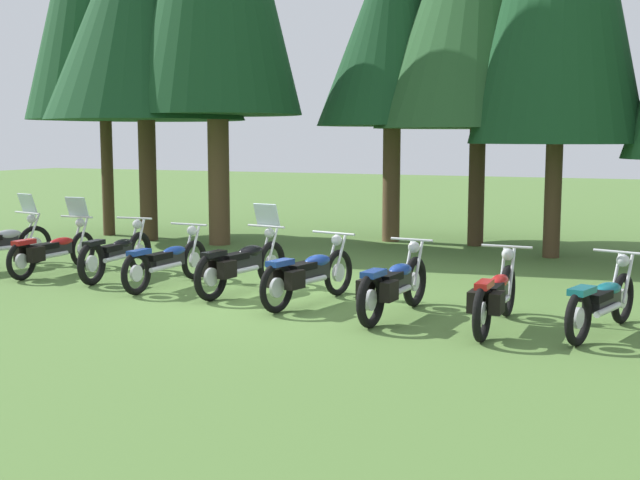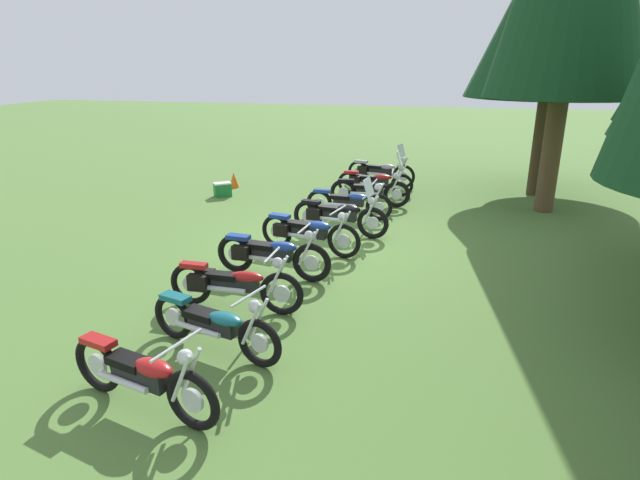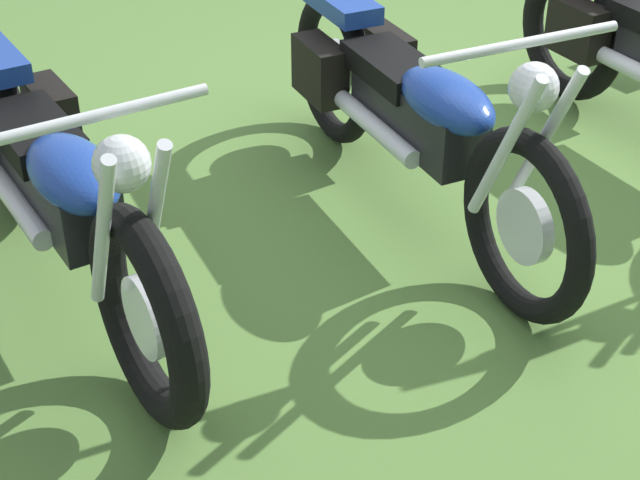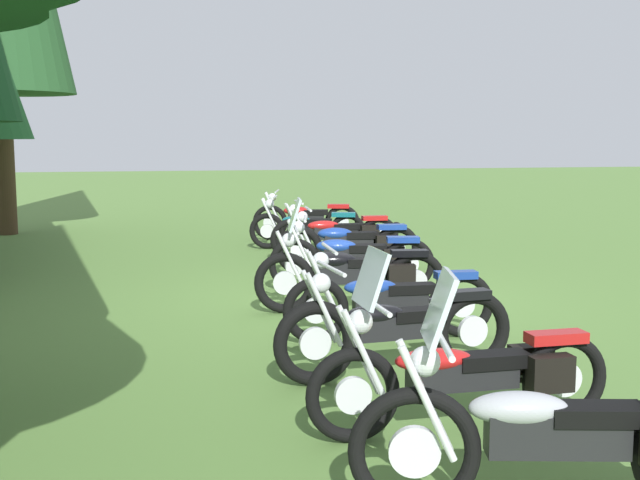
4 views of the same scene
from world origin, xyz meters
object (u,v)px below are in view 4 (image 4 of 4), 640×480
at_px(motorcycle_5, 355,257).
at_px(dropped_helmet, 396,228).
at_px(motorcycle_9, 305,218).
at_px(motorcycle_7, 338,234).
at_px(motorcycle_3, 389,300).
at_px(motorcycle_2, 395,329).
at_px(motorcycle_6, 351,244).
at_px(motorcycle_4, 353,273).
at_px(motorcycle_1, 467,372).
at_px(motorcycle_8, 307,227).
at_px(motorcycle_0, 561,434).

distance_m(motorcycle_5, dropped_helmet, 6.70).
bearing_deg(motorcycle_5, motorcycle_9, -83.13).
height_order(motorcycle_7, motorcycle_9, same).
distance_m(motorcycle_3, dropped_helmet, 9.37).
bearing_deg(dropped_helmet, motorcycle_7, 147.44).
xyz_separation_m(motorcycle_3, motorcycle_9, (8.21, -0.77, 0.02)).
height_order(motorcycle_3, motorcycle_5, motorcycle_5).
relative_size(motorcycle_2, motorcycle_3, 0.98).
height_order(motorcycle_5, motorcycle_6, motorcycle_6).
bearing_deg(motorcycle_2, motorcycle_5, -104.65).
distance_m(motorcycle_7, motorcycle_9, 2.63).
relative_size(motorcycle_4, motorcycle_9, 1.08).
bearing_deg(motorcycle_5, motorcycle_1, 94.80).
bearing_deg(motorcycle_1, motorcycle_2, -86.67).
bearing_deg(motorcycle_9, motorcycle_6, 102.56).
bearing_deg(motorcycle_1, motorcycle_3, -96.07).
relative_size(motorcycle_3, motorcycle_6, 1.00).
relative_size(motorcycle_1, dropped_helmet, 9.13).
distance_m(motorcycle_2, motorcycle_4, 2.69).
bearing_deg(motorcycle_7, dropped_helmet, -122.49).
bearing_deg(motorcycle_4, motorcycle_1, 94.77).
xyz_separation_m(motorcycle_3, motorcycle_8, (6.86, -0.53, -0.00)).
height_order(motorcycle_6, dropped_helmet, motorcycle_6).
bearing_deg(motorcycle_1, motorcycle_9, -96.24).
bearing_deg(motorcycle_3, motorcycle_7, -96.06).
bearing_deg(motorcycle_9, motorcycle_7, 104.95).
bearing_deg(motorcycle_2, dropped_helmet, -112.54).
bearing_deg(motorcycle_6, motorcycle_0, 87.96).
distance_m(motorcycle_0, motorcycle_4, 5.38).
xyz_separation_m(motorcycle_3, motorcycle_7, (5.58, -0.82, 0.01)).
bearing_deg(motorcycle_4, motorcycle_5, -98.17).
relative_size(motorcycle_4, motorcycle_8, 1.08).
bearing_deg(motorcycle_7, motorcycle_2, 80.48).
bearing_deg(dropped_helmet, motorcycle_4, 158.50).
bearing_deg(dropped_helmet, motorcycle_1, 164.63).
height_order(motorcycle_2, motorcycle_4, motorcycle_4).
xyz_separation_m(motorcycle_4, motorcycle_5, (1.32, -0.38, -0.01)).
relative_size(motorcycle_0, motorcycle_9, 1.06).
relative_size(motorcycle_2, motorcycle_6, 0.98).
height_order(motorcycle_4, motorcycle_5, motorcycle_4).
relative_size(motorcycle_0, motorcycle_1, 0.99).
distance_m(motorcycle_3, motorcycle_9, 8.25).
relative_size(motorcycle_2, dropped_helmet, 8.86).
bearing_deg(motorcycle_9, motorcycle_0, 99.24).
height_order(motorcycle_1, dropped_helmet, motorcycle_1).
xyz_separation_m(motorcycle_3, dropped_helmet, (8.89, -2.93, -0.30)).
distance_m(motorcycle_2, motorcycle_6, 5.53).
xyz_separation_m(motorcycle_1, motorcycle_2, (1.37, 0.10, -0.01)).
bearing_deg(motorcycle_9, motorcycle_2, 97.30).
bearing_deg(motorcycle_5, motorcycle_0, 96.06).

